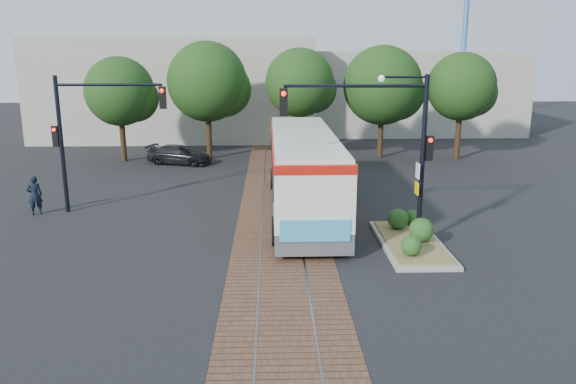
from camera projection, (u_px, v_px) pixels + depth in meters
name	position (u px, v px, depth m)	size (l,w,h in m)	color
ground	(281.00, 238.00, 21.59)	(120.00, 120.00, 0.00)	black
trackbed	(279.00, 210.00, 25.47)	(3.60, 40.00, 0.02)	brown
tree_row	(295.00, 85.00, 36.36)	(26.40, 5.60, 7.67)	#382314
warehouses	(269.00, 89.00, 48.52)	(40.00, 13.00, 8.00)	#ADA899
crane	(467.00, 8.00, 52.42)	(8.00, 0.50, 18.00)	#3F72B2
city_bus	(303.00, 168.00, 24.97)	(2.93, 13.08, 3.49)	#4C4C4F
traffic_island	(411.00, 236.00, 20.78)	(2.20, 5.20, 1.13)	gray
signal_pole_main	(390.00, 133.00, 19.90)	(5.49, 0.46, 6.00)	black
signal_pole_left	(86.00, 125.00, 24.28)	(4.99, 0.34, 6.00)	black
officer	(35.00, 195.00, 24.54)	(0.63, 0.42, 1.74)	black
parked_car	(179.00, 155.00, 35.67)	(1.68, 4.12, 1.20)	black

